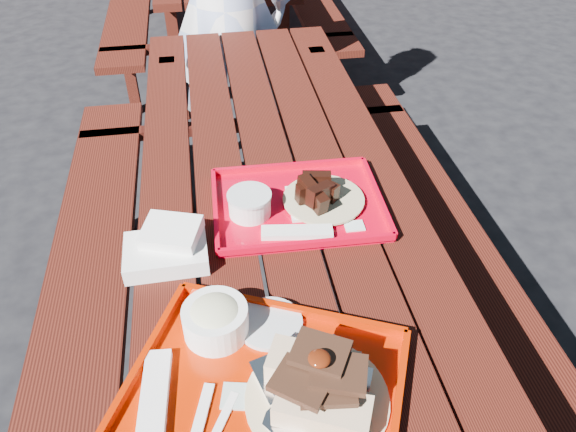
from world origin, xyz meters
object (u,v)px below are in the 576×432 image
at_px(far_tray, 295,203).
at_px(person, 225,3).
at_px(picnic_table_near, 280,253).
at_px(near_tray, 268,369).

xyz_separation_m(far_tray, person, (-0.07, 1.40, 0.05)).
height_order(picnic_table_near, near_tray, near_tray).
xyz_separation_m(picnic_table_near, near_tray, (-0.10, -0.55, 0.23)).
distance_m(near_tray, far_tray, 0.52).
bearing_deg(picnic_table_near, person, 91.45).
relative_size(near_tray, far_tray, 1.36).
bearing_deg(person, near_tray, 94.91).
relative_size(picnic_table_near, far_tray, 5.33).
xyz_separation_m(near_tray, far_tray, (0.14, 0.50, -0.02)).
distance_m(picnic_table_near, far_tray, 0.22).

